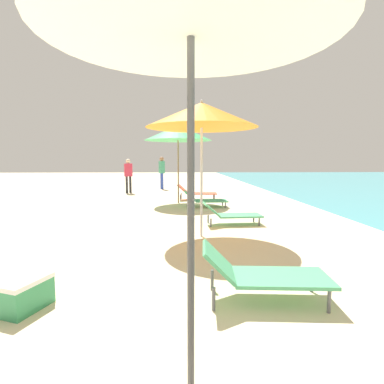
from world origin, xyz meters
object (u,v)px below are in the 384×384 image
(lounger_second_shoreside, at_px, (262,273))
(umbrella_farthest, at_px, (178,133))
(lounger_farthest_shoreside, at_px, (196,192))
(umbrella_third, at_px, (202,115))
(lounger_farthest_inland, at_px, (205,199))
(cooler_box, at_px, (25,294))
(person_walking_mid, at_px, (162,169))
(person_walking_far, at_px, (128,172))
(lounger_third_shoreside, at_px, (231,214))

(lounger_second_shoreside, height_order, umbrella_farthest, umbrella_farthest)
(lounger_second_shoreside, height_order, lounger_farthest_shoreside, lounger_second_shoreside)
(umbrella_third, distance_m, lounger_farthest_inland, 4.49)
(umbrella_farthest, xyz_separation_m, cooler_box, (-1.64, -7.85, -2.39))
(person_walking_mid, distance_m, person_walking_far, 2.44)
(lounger_second_shoreside, height_order, cooler_box, lounger_second_shoreside)
(lounger_farthest_shoreside, bearing_deg, umbrella_third, -88.75)
(lounger_second_shoreside, bearing_deg, umbrella_farthest, 101.67)
(lounger_second_shoreside, distance_m, cooler_box, 2.61)
(lounger_third_shoreside, xyz_separation_m, person_walking_far, (-3.71, 7.15, 0.72))
(person_walking_far, bearing_deg, cooler_box, 164.56)
(person_walking_far, relative_size, cooler_box, 2.70)
(umbrella_third, xyz_separation_m, cooler_box, (-2.13, -3.01, -2.33))
(lounger_third_shoreside, xyz_separation_m, lounger_farthest_shoreside, (-0.61, 4.65, 0.04))
(umbrella_third, bearing_deg, lounger_farthest_inland, 83.95)
(lounger_second_shoreside, xyz_separation_m, lounger_farthest_inland, (-0.07, 6.79, -0.06))
(umbrella_third, height_order, lounger_farthest_inland, umbrella_third)
(lounger_third_shoreside, relative_size, person_walking_far, 0.89)
(lounger_farthest_shoreside, bearing_deg, person_walking_far, 144.58)
(umbrella_farthest, bearing_deg, lounger_farthest_inland, -47.14)
(umbrella_farthest, height_order, lounger_farthest_shoreside, umbrella_farthest)
(lounger_farthest_inland, height_order, cooler_box, lounger_farthest_inland)
(lounger_farthest_shoreside, xyz_separation_m, person_walking_mid, (-1.62, 4.42, 0.76))
(lounger_farthest_shoreside, height_order, cooler_box, lounger_farthest_shoreside)
(umbrella_farthest, relative_size, person_walking_far, 1.77)
(lounger_second_shoreside, xyz_separation_m, lounger_farthest_shoreside, (-0.26, 8.68, -0.01))
(umbrella_third, xyz_separation_m, lounger_farthest_inland, (0.41, 3.88, -2.24))
(lounger_third_shoreside, xyz_separation_m, umbrella_farthest, (-1.32, 3.74, 2.29))
(person_walking_far, bearing_deg, lounger_third_shoreside, -171.86)
(person_walking_far, height_order, cooler_box, person_walking_far)
(cooler_box, bearing_deg, person_walking_mid, 86.84)
(lounger_second_shoreside, height_order, umbrella_third, umbrella_third)
(lounger_third_shoreside, bearing_deg, umbrella_farthest, 106.55)
(umbrella_third, relative_size, lounger_third_shoreside, 1.93)
(lounger_third_shoreside, distance_m, person_walking_mid, 9.38)
(umbrella_third, xyz_separation_m, person_walking_mid, (-1.40, 10.19, -1.42))
(lounger_farthest_shoreside, distance_m, person_walking_far, 4.04)
(umbrella_farthest, height_order, lounger_farthest_inland, umbrella_farthest)
(person_walking_far, bearing_deg, lounger_second_shoreside, 177.46)
(umbrella_farthest, height_order, cooler_box, umbrella_farthest)
(umbrella_farthest, height_order, person_walking_far, umbrella_farthest)
(person_walking_far, bearing_deg, person_walking_mid, -56.83)
(lounger_third_shoreside, distance_m, person_walking_far, 8.08)
(umbrella_farthest, xyz_separation_m, person_walking_far, (-2.39, 3.41, -1.57))
(lounger_second_shoreside, xyz_separation_m, umbrella_farthest, (-0.97, 7.76, 2.24))
(umbrella_farthest, bearing_deg, cooler_box, -101.77)
(umbrella_third, relative_size, umbrella_farthest, 0.97)
(person_walking_mid, xyz_separation_m, person_walking_far, (-1.48, -1.93, -0.08))
(umbrella_third, bearing_deg, person_walking_mid, 97.82)
(person_walking_mid, bearing_deg, umbrella_third, 72.16)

